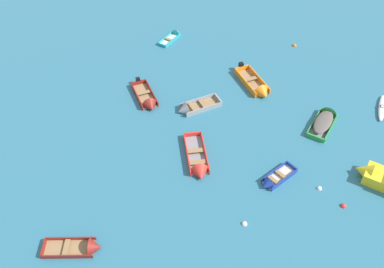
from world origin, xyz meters
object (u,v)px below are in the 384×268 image
Objects in this scene: rowboat_orange_back_row_right at (258,88)px; mooring_buoy_near_foreground at (343,206)px; rowboat_maroon_outer_left at (86,248)px; rowboat_turquoise_outer_right at (174,35)px; rowboat_grey_distant_center at (191,108)px; rowboat_deep_blue_far_right at (272,181)px; kayak_white_far_left at (382,108)px; mooring_buoy_central at (319,189)px; mooring_buoy_between_boats_right at (244,224)px; rowboat_maroon_cluster_inner at (148,101)px; mooring_buoy_trailing at (294,46)px; rowboat_green_midfield_left at (326,118)px; rowboat_red_near_camera at (199,166)px.

rowboat_orange_back_row_right is 12.78m from mooring_buoy_near_foreground.
rowboat_maroon_outer_left reaches higher than rowboat_turquoise_outer_right.
rowboat_grey_distant_center is (3.64, 13.47, 0.05)m from rowboat_maroon_outer_left.
rowboat_deep_blue_far_right is 0.85× the size of kayak_white_far_left.
kayak_white_far_left is (19.19, -7.37, 0.02)m from rowboat_turquoise_outer_right.
mooring_buoy_between_boats_right is at bearing -140.99° from mooring_buoy_central.
mooring_buoy_near_foreground is (1.52, -1.14, 0.00)m from mooring_buoy_central.
rowboat_maroon_cluster_inner is 9.53× the size of mooring_buoy_trailing.
mooring_buoy_central is (10.15, -6.07, -0.20)m from rowboat_grey_distant_center.
rowboat_green_midfield_left is at bearing 2.83° from rowboat_maroon_cluster_inner.
rowboat_orange_back_row_right is 13.60m from mooring_buoy_between_boats_right.
rowboat_grey_distant_center is 6.13m from rowboat_red_near_camera.
rowboat_grey_distant_center is 13.73m from mooring_buoy_near_foreground.
mooring_buoy_near_foreground is (11.67, -7.22, -0.20)m from rowboat_grey_distant_center.
rowboat_maroon_outer_left reaches higher than mooring_buoy_trailing.
rowboat_maroon_outer_left is at bearing -151.79° from mooring_buoy_central.
mooring_buoy_between_boats_right is (9.39, -20.49, -0.13)m from rowboat_turquoise_outer_right.
rowboat_red_near_camera is at bearing -142.93° from rowboat_green_midfield_left.
mooring_buoy_trailing is at bearing 54.59° from rowboat_grey_distant_center.
mooring_buoy_between_boats_right is at bearing -112.05° from rowboat_deep_blue_far_right.
rowboat_deep_blue_far_right is 12.61m from kayak_white_far_left.
mooring_buoy_between_boats_right is at bearing -60.93° from rowboat_grey_distant_center.
rowboat_orange_back_row_right is at bearing 177.35° from kayak_white_far_left.
rowboat_red_near_camera reaches higher than mooring_buoy_central.
rowboat_turquoise_outer_right is 0.72× the size of rowboat_orange_back_row_right.
rowboat_maroon_outer_left is at bearing -125.48° from rowboat_red_near_camera.
mooring_buoy_near_foreground is 0.92× the size of mooring_buoy_trailing.
rowboat_maroon_cluster_inner is at bearing 154.31° from mooring_buoy_near_foreground.
kayak_white_far_left is 11.08m from mooring_buoy_near_foreground.
rowboat_orange_back_row_right is at bearing -37.46° from rowboat_turquoise_outer_right.
mooring_buoy_trailing is at bearing 96.87° from mooring_buoy_central.
rowboat_orange_back_row_right is at bearing 152.92° from rowboat_green_midfield_left.
rowboat_maroon_cluster_inner is at bearing 177.54° from rowboat_grey_distant_center.
mooring_buoy_between_boats_right is at bearing -96.93° from mooring_buoy_trailing.
rowboat_orange_back_row_right is 10.62× the size of mooring_buoy_trailing.
rowboat_deep_blue_far_right is 8.58× the size of mooring_buoy_central.
rowboat_grey_distant_center is at bearing -69.82° from rowboat_turquoise_outer_right.
kayak_white_far_left is 10.84m from mooring_buoy_trailing.
rowboat_red_near_camera is 17.45m from rowboat_turquoise_outer_right.
rowboat_orange_back_row_right is at bearing 117.31° from mooring_buoy_central.
mooring_buoy_central is at bearing -83.13° from mooring_buoy_trailing.
rowboat_orange_back_row_right is 1.29× the size of kayak_white_far_left.
rowboat_maroon_outer_left is at bearing -89.92° from rowboat_maroon_cluster_inner.
mooring_buoy_trailing is (8.06, 11.34, -0.20)m from rowboat_grey_distant_center.
rowboat_red_near_camera is 8.38m from mooring_buoy_central.
rowboat_red_near_camera is at bearing 172.25° from mooring_buoy_near_foreground.
mooring_buoy_trailing is (-2.64, 10.47, -0.29)m from rowboat_green_midfield_left.
rowboat_deep_blue_far_right is 4.82m from mooring_buoy_near_foreground.
rowboat_turquoise_outer_right reaches higher than mooring_buoy_central.
rowboat_maroon_cluster_inner reaches higher than mooring_buoy_central.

